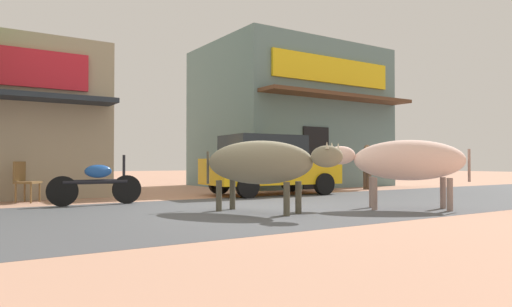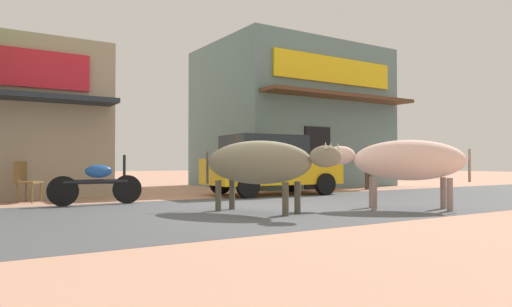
% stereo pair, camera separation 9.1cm
% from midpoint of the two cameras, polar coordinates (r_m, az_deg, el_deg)
% --- Properties ---
extents(ground, '(80.00, 80.00, 0.00)m').
position_cam_midpoint_polar(ground, '(9.00, -0.37, -6.82)').
color(ground, tan).
extents(asphalt_road, '(72.00, 5.58, 0.00)m').
position_cam_midpoint_polar(asphalt_road, '(9.00, -0.37, -6.81)').
color(asphalt_road, '#4C4E52').
rests_on(asphalt_road, ground).
extents(storefront_right_club, '(6.50, 5.85, 5.25)m').
position_cam_midpoint_polar(storefront_right_club, '(18.38, 4.47, 4.32)').
color(storefront_right_club, slate).
rests_on(storefront_right_club, ground).
extents(parked_hatchback_car, '(3.79, 2.06, 1.64)m').
position_cam_midpoint_polar(parked_hatchback_car, '(12.97, 1.85, -1.35)').
color(parked_hatchback_car, '#EBB014').
rests_on(parked_hatchback_car, ground).
extents(parked_motorcycle, '(1.93, 0.26, 1.06)m').
position_cam_midpoint_polar(parked_motorcycle, '(10.43, -18.55, -3.39)').
color(parked_motorcycle, black).
rests_on(parked_motorcycle, ground).
extents(cow_near_brown, '(1.52, 2.65, 1.29)m').
position_cam_midpoint_polar(cow_near_brown, '(8.33, 0.82, -1.16)').
color(cow_near_brown, gray).
rests_on(cow_near_brown, ground).
extents(cow_far_dark, '(2.28, 2.12, 1.33)m').
position_cam_midpoint_polar(cow_far_dark, '(9.39, 18.11, -0.84)').
color(cow_far_dark, beige).
rests_on(cow_far_dark, ground).
extents(pedestrian_by_shop, '(0.45, 0.61, 1.48)m').
position_cam_midpoint_polar(pedestrian_by_shop, '(15.98, 13.79, -1.19)').
color(pedestrian_by_shop, brown).
rests_on(pedestrian_by_shop, ground).
extents(cafe_chair_near_tree, '(0.62, 0.62, 0.92)m').
position_cam_midpoint_polar(cafe_chair_near_tree, '(11.67, -26.10, -2.87)').
color(cafe_chair_near_tree, brown).
rests_on(cafe_chair_near_tree, ground).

